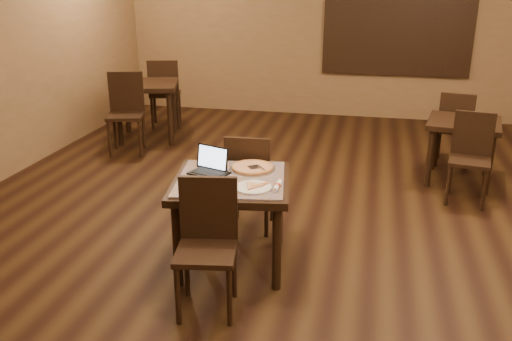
% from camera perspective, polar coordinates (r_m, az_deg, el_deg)
% --- Properties ---
extents(ground, '(10.00, 10.00, 0.00)m').
position_cam_1_polar(ground, '(4.78, 8.48, -8.98)').
color(ground, black).
rests_on(ground, ground).
extents(wall_back, '(8.00, 0.02, 3.00)m').
position_cam_1_polar(wall_back, '(9.22, 11.48, 14.68)').
color(wall_back, '#846143').
rests_on(wall_back, ground).
extents(mural, '(2.34, 0.05, 1.64)m').
position_cam_1_polar(mural, '(9.18, 14.71, 14.73)').
color(mural, '#255B8A').
rests_on(mural, wall_back).
extents(tiled_table, '(1.05, 1.05, 0.76)m').
position_cam_1_polar(tiled_table, '(4.37, -2.61, -2.07)').
color(tiled_table, black).
rests_on(tiled_table, ground).
extents(chair_main_near, '(0.48, 0.48, 0.96)m').
position_cam_1_polar(chair_main_near, '(3.88, -5.14, -7.00)').
color(chair_main_near, black).
rests_on(chair_main_near, ground).
extents(chair_main_far, '(0.43, 0.43, 0.95)m').
position_cam_1_polar(chair_main_far, '(4.97, -0.71, -0.78)').
color(chair_main_far, black).
rests_on(chair_main_far, ground).
extents(laptop, '(0.35, 0.32, 0.21)m').
position_cam_1_polar(laptop, '(4.45, -4.80, 0.48)').
color(laptop, black).
rests_on(laptop, tiled_table).
extents(plate, '(0.28, 0.28, 0.02)m').
position_cam_1_polar(plate, '(4.11, -0.31, -1.80)').
color(plate, white).
rests_on(plate, tiled_table).
extents(pizza_slice, '(0.25, 0.25, 0.02)m').
position_cam_1_polar(pizza_slice, '(4.11, -0.31, -1.62)').
color(pizza_slice, beige).
rests_on(pizza_slice, plate).
extents(pizza_pan, '(0.39, 0.39, 0.01)m').
position_cam_1_polar(pizza_pan, '(4.52, -0.38, 0.19)').
color(pizza_pan, silver).
rests_on(pizza_pan, tiled_table).
extents(pizza_whole, '(0.35, 0.35, 0.02)m').
position_cam_1_polar(pizza_whole, '(4.51, -0.38, 0.36)').
color(pizza_whole, beige).
rests_on(pizza_whole, pizza_pan).
extents(spatula, '(0.21, 0.24, 0.01)m').
position_cam_1_polar(spatula, '(4.49, -0.18, 0.36)').
color(spatula, silver).
rests_on(spatula, pizza_whole).
extents(napkin_roll, '(0.04, 0.19, 0.04)m').
position_cam_1_polar(napkin_roll, '(4.11, 2.26, -1.64)').
color(napkin_roll, white).
rests_on(napkin_roll, tiled_table).
extents(other_table_a, '(0.90, 0.90, 0.73)m').
position_cam_1_polar(other_table_a, '(6.63, 20.97, 3.88)').
color(other_table_a, black).
rests_on(other_table_a, ground).
extents(other_table_a_chair_near, '(0.47, 0.47, 0.94)m').
position_cam_1_polar(other_table_a_chair_near, '(6.13, 21.67, 1.81)').
color(other_table_a_chair_near, black).
rests_on(other_table_a_chair_near, ground).
extents(other_table_a_chair_far, '(0.47, 0.47, 0.94)m').
position_cam_1_polar(other_table_a_chair_far, '(7.17, 20.23, 4.52)').
color(other_table_a_chair_far, black).
rests_on(other_table_a_chair_far, ground).
extents(other_table_b, '(1.10, 1.10, 0.83)m').
position_cam_1_polar(other_table_b, '(8.04, -11.48, 8.06)').
color(other_table_b, black).
rests_on(other_table_b, ground).
extents(other_table_b_chair_near, '(0.58, 0.58, 1.07)m').
position_cam_1_polar(other_table_b_chair_near, '(7.52, -13.51, 6.43)').
color(other_table_b_chair_near, black).
rests_on(other_table_b_chair_near, ground).
extents(other_table_b_chair_far, '(0.58, 0.58, 1.07)m').
position_cam_1_polar(other_table_b_chair_far, '(8.61, -9.62, 8.39)').
color(other_table_b_chair_far, black).
rests_on(other_table_b_chair_far, ground).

